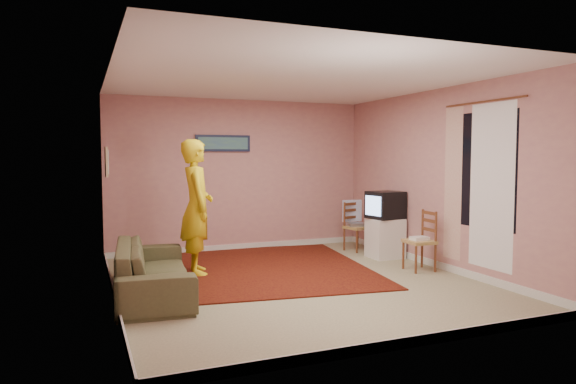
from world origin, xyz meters
name	(u,v)px	position (x,y,z in m)	size (l,w,h in m)	color
ground	(296,282)	(0.00, 0.00, 0.00)	(5.00, 5.00, 0.00)	tan
wall_back	(240,175)	(0.00, 2.50, 1.30)	(4.50, 0.02, 2.60)	tan
wall_front	(413,196)	(0.00, -2.50, 1.30)	(4.50, 0.02, 2.60)	tan
wall_left	(111,186)	(-2.25, 0.00, 1.30)	(0.02, 5.00, 2.60)	tan
wall_right	(439,179)	(2.25, 0.00, 1.30)	(0.02, 5.00, 2.60)	tan
ceiling	(296,80)	(0.00, 0.00, 2.60)	(4.50, 5.00, 0.02)	white
baseboard_back	(240,247)	(0.00, 2.49, 0.05)	(4.50, 0.02, 0.10)	silver
baseboard_front	(409,342)	(0.00, -2.49, 0.05)	(4.50, 0.02, 0.10)	silver
baseboard_left	(114,295)	(-2.24, 0.00, 0.05)	(0.02, 5.00, 0.10)	silver
baseboard_right	(436,264)	(2.24, 0.00, 0.05)	(0.02, 5.00, 0.10)	silver
window	(484,170)	(2.24, -0.90, 1.45)	(0.01, 1.10, 1.50)	black
curtain_sheer	(491,186)	(2.23, -1.05, 1.25)	(0.01, 0.75, 2.10)	white
curtain_floral	(453,184)	(2.21, -0.35, 1.25)	(0.01, 0.35, 2.10)	beige
curtain_rod	(483,102)	(2.20, -0.90, 2.32)	(0.02, 0.02, 1.40)	brown
picture_back	(223,143)	(-0.30, 2.47, 1.85)	(0.95, 0.04, 0.28)	#131A36
picture_left	(107,162)	(-2.22, 1.60, 1.55)	(0.04, 0.38, 0.42)	#C7B289
area_rug	(273,267)	(0.01, 0.88, 0.01)	(2.64, 3.30, 0.02)	black
tv_cabinet	(385,238)	(1.95, 0.92, 0.32)	(0.50, 0.45, 0.63)	silver
crt_tv	(385,205)	(1.94, 0.92, 0.85)	(0.56, 0.52, 0.43)	black
chair_a	(357,221)	(1.84, 1.63, 0.51)	(0.46, 0.45, 0.45)	tan
dvd_player	(357,224)	(1.84, 1.63, 0.46)	(0.33, 0.23, 0.06)	#A1A2A6
blue_throw	(352,211)	(1.84, 1.82, 0.68)	(0.36, 0.05, 0.38)	#99B3FA
chair_b	(419,234)	(1.89, -0.05, 0.52)	(0.39, 0.41, 0.47)	tan
game_console	(419,238)	(1.89, -0.05, 0.46)	(0.24, 0.17, 0.05)	white
sofa	(153,269)	(-1.80, 0.06, 0.30)	(2.08, 0.81, 0.61)	#4D4D2F
person	(197,207)	(-1.09, 0.93, 0.93)	(0.68, 0.45, 1.86)	yellow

